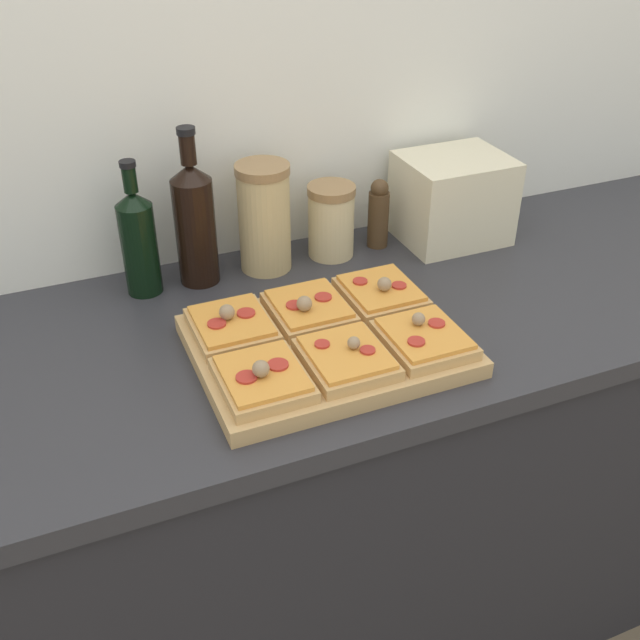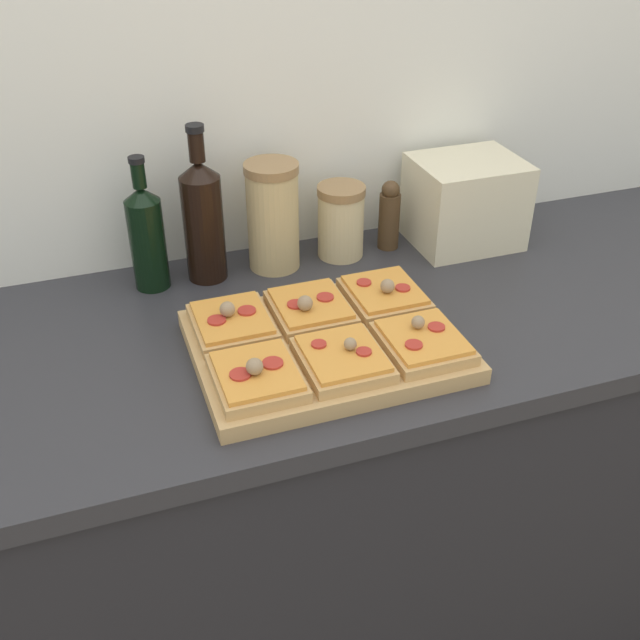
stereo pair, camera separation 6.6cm
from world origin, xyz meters
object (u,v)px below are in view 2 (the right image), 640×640
(cutting_board, at_px, (326,346))
(olive_oil_bottle, at_px, (147,236))
(pepper_mill, at_px, (389,215))
(toaster_oven, at_px, (465,202))
(wine_bottle, at_px, (203,218))
(grain_jar_tall, at_px, (273,216))
(grain_jar_short, at_px, (341,221))

(cutting_board, relative_size, olive_oil_bottle, 1.67)
(pepper_mill, distance_m, toaster_oven, 0.17)
(olive_oil_bottle, xyz_separation_m, wine_bottle, (0.11, 0.00, 0.02))
(wine_bottle, height_order, toaster_oven, wine_bottle)
(olive_oil_bottle, bearing_deg, cutting_board, -53.45)
(cutting_board, xyz_separation_m, wine_bottle, (-0.14, 0.34, 0.12))
(pepper_mill, bearing_deg, wine_bottle, 180.00)
(wine_bottle, relative_size, pepper_mill, 2.07)
(grain_jar_tall, distance_m, pepper_mill, 0.26)
(grain_jar_tall, xyz_separation_m, toaster_oven, (0.43, -0.03, -0.02))
(olive_oil_bottle, bearing_deg, grain_jar_short, 0.00)
(grain_jar_tall, height_order, toaster_oven, grain_jar_tall)
(grain_jar_short, relative_size, pepper_mill, 1.02)
(cutting_board, height_order, grain_jar_short, grain_jar_short)
(cutting_board, distance_m, olive_oil_bottle, 0.43)
(cutting_board, bearing_deg, pepper_mill, 51.74)
(wine_bottle, relative_size, grain_jar_tall, 1.41)
(olive_oil_bottle, height_order, grain_jar_tall, olive_oil_bottle)
(wine_bottle, relative_size, grain_jar_short, 2.02)
(pepper_mill, bearing_deg, toaster_oven, -9.18)
(wine_bottle, bearing_deg, toaster_oven, -2.72)
(olive_oil_bottle, height_order, toaster_oven, olive_oil_bottle)
(pepper_mill, relative_size, toaster_oven, 0.62)
(cutting_board, height_order, wine_bottle, wine_bottle)
(olive_oil_bottle, height_order, grain_jar_short, olive_oil_bottle)
(wine_bottle, xyz_separation_m, toaster_oven, (0.57, -0.03, -0.04))
(grain_jar_short, bearing_deg, grain_jar_tall, -180.00)
(grain_jar_short, bearing_deg, olive_oil_bottle, 180.00)
(olive_oil_bottle, bearing_deg, grain_jar_tall, -0.00)
(wine_bottle, bearing_deg, pepper_mill, 0.00)
(cutting_board, relative_size, pepper_mill, 2.94)
(grain_jar_short, xyz_separation_m, toaster_oven, (0.28, -0.03, 0.01))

